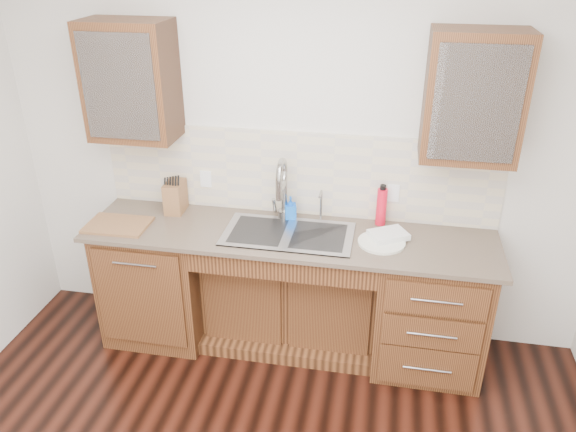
% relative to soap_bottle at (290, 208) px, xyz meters
% --- Properties ---
extents(wall_back, '(4.00, 0.10, 2.70)m').
position_rel_soap_bottle_xyz_m(wall_back, '(0.03, 0.17, 0.36)').
color(wall_back, silver).
rests_on(wall_back, ground).
extents(base_cabinet_left, '(0.70, 0.62, 0.88)m').
position_rel_soap_bottle_xyz_m(base_cabinet_left, '(-0.92, -0.19, -0.55)').
color(base_cabinet_left, '#593014').
rests_on(base_cabinet_left, ground).
extents(base_cabinet_center, '(1.20, 0.44, 0.70)m').
position_rel_soap_bottle_xyz_m(base_cabinet_center, '(0.03, -0.10, -0.64)').
color(base_cabinet_center, '#593014').
rests_on(base_cabinet_center, ground).
extents(base_cabinet_right, '(0.70, 0.62, 0.88)m').
position_rel_soap_bottle_xyz_m(base_cabinet_right, '(0.98, -0.19, -0.55)').
color(base_cabinet_right, '#593014').
rests_on(base_cabinet_right, ground).
extents(countertop, '(2.70, 0.65, 0.03)m').
position_rel_soap_bottle_xyz_m(countertop, '(0.03, -0.21, -0.10)').
color(countertop, '#84705B').
rests_on(countertop, base_cabinet_left).
extents(backsplash, '(2.70, 0.02, 0.59)m').
position_rel_soap_bottle_xyz_m(backsplash, '(0.03, 0.11, 0.21)').
color(backsplash, beige).
rests_on(backsplash, wall_back).
extents(sink, '(0.84, 0.46, 0.19)m').
position_rel_soap_bottle_xyz_m(sink, '(0.03, -0.22, -0.17)').
color(sink, '#9E9EA5').
rests_on(sink, countertop).
extents(faucet, '(0.04, 0.04, 0.40)m').
position_rel_soap_bottle_xyz_m(faucet, '(-0.04, 0.01, 0.12)').
color(faucet, '#999993').
rests_on(faucet, countertop).
extents(filter_tap, '(0.02, 0.02, 0.24)m').
position_rel_soap_bottle_xyz_m(filter_tap, '(0.21, 0.02, 0.04)').
color(filter_tap, '#999993').
rests_on(filter_tap, countertop).
extents(upper_cabinet_left, '(0.55, 0.34, 0.75)m').
position_rel_soap_bottle_xyz_m(upper_cabinet_left, '(-1.02, -0.05, 0.83)').
color(upper_cabinet_left, '#593014').
rests_on(upper_cabinet_left, wall_back).
extents(upper_cabinet_right, '(0.55, 0.34, 0.75)m').
position_rel_soap_bottle_xyz_m(upper_cabinet_right, '(1.08, -0.05, 0.83)').
color(upper_cabinet_right, '#593014').
rests_on(upper_cabinet_right, wall_back).
extents(outlet_left, '(0.08, 0.01, 0.12)m').
position_rel_soap_bottle_xyz_m(outlet_left, '(-0.62, 0.09, 0.13)').
color(outlet_left, white).
rests_on(outlet_left, backsplash).
extents(outlet_right, '(0.08, 0.01, 0.12)m').
position_rel_soap_bottle_xyz_m(outlet_right, '(0.68, 0.09, 0.13)').
color(outlet_right, white).
rests_on(outlet_right, backsplash).
extents(soap_bottle, '(0.09, 0.09, 0.16)m').
position_rel_soap_bottle_xyz_m(soap_bottle, '(0.00, 0.00, 0.00)').
color(soap_bottle, blue).
rests_on(soap_bottle, countertop).
extents(water_bottle, '(0.09, 0.09, 0.26)m').
position_rel_soap_bottle_xyz_m(water_bottle, '(0.61, 0.04, 0.05)').
color(water_bottle, red).
rests_on(water_bottle, countertop).
extents(plate, '(0.40, 0.40, 0.02)m').
position_rel_soap_bottle_xyz_m(plate, '(0.63, -0.23, -0.07)').
color(plate, silver).
rests_on(plate, countertop).
extents(dish_towel, '(0.28, 0.26, 0.04)m').
position_rel_soap_bottle_xyz_m(dish_towel, '(0.67, -0.17, -0.05)').
color(dish_towel, white).
rests_on(dish_towel, plate).
extents(knife_block, '(0.13, 0.20, 0.22)m').
position_rel_soap_bottle_xyz_m(knife_block, '(-0.81, -0.02, 0.03)').
color(knife_block, olive).
rests_on(knife_block, countertop).
extents(cutting_board, '(0.42, 0.29, 0.02)m').
position_rel_soap_bottle_xyz_m(cutting_board, '(-1.12, -0.32, -0.07)').
color(cutting_board, '#9F7122').
rests_on(cutting_board, countertop).
extents(cup_left_a, '(0.14, 0.14, 0.10)m').
position_rel_soap_bottle_xyz_m(cup_left_a, '(-1.11, -0.05, 0.78)').
color(cup_left_a, white).
rests_on(cup_left_a, upper_cabinet_left).
extents(cup_left_b, '(0.09, 0.09, 0.09)m').
position_rel_soap_bottle_xyz_m(cup_left_b, '(-0.91, -0.05, 0.78)').
color(cup_left_b, silver).
rests_on(cup_left_b, upper_cabinet_left).
extents(cup_right_a, '(0.15, 0.15, 0.10)m').
position_rel_soap_bottle_xyz_m(cup_right_a, '(1.01, -0.05, 0.78)').
color(cup_right_a, white).
rests_on(cup_right_a, upper_cabinet_right).
extents(cup_right_b, '(0.12, 0.12, 0.10)m').
position_rel_soap_bottle_xyz_m(cup_right_b, '(1.15, -0.05, 0.78)').
color(cup_right_b, white).
rests_on(cup_right_b, upper_cabinet_right).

